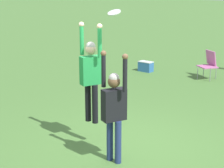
# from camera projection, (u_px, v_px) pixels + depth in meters

# --- Properties ---
(ground_plane) EXTENTS (120.00, 120.00, 0.00)m
(ground_plane) POSITION_uv_depth(u_px,v_px,m) (126.00, 146.00, 7.53)
(ground_plane) COLOR #4C7A38
(person_jumping) EXTENTS (0.57, 0.46, 2.00)m
(person_jumping) POSITION_uv_depth(u_px,v_px,m) (91.00, 71.00, 7.33)
(person_jumping) COLOR black
(person_jumping) RESTS_ON ground_plane
(person_defending) EXTENTS (0.58, 0.47, 2.04)m
(person_defending) POSITION_uv_depth(u_px,v_px,m) (114.00, 106.00, 6.63)
(person_defending) COLOR navy
(person_defending) RESTS_ON ground_plane
(frisbee) EXTENTS (0.24, 0.23, 0.10)m
(frisbee) POSITION_uv_depth(u_px,v_px,m) (114.00, 12.00, 6.57)
(frisbee) COLOR white
(camping_chair_3) EXTENTS (0.74, 0.82, 0.94)m
(camping_chair_3) POSITION_uv_depth(u_px,v_px,m) (209.00, 63.00, 12.70)
(camping_chair_3) COLOR gray
(camping_chair_3) RESTS_ON ground_plane
(cooler_box) EXTENTS (0.52, 0.31, 0.37)m
(cooler_box) POSITION_uv_depth(u_px,v_px,m) (146.00, 66.00, 13.81)
(cooler_box) COLOR #336BB7
(cooler_box) RESTS_ON ground_plane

